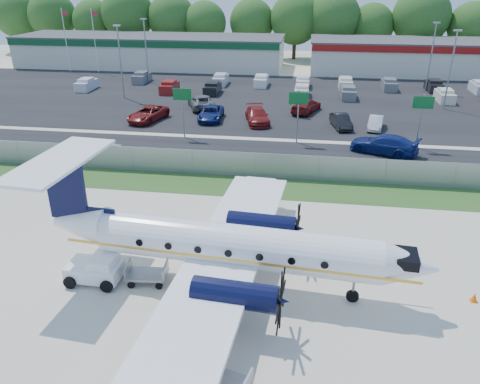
# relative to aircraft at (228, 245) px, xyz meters

# --- Properties ---
(ground) EXTENTS (170.00, 170.00, 0.00)m
(ground) POSITION_rel_aircraft_xyz_m (-0.33, 0.44, -2.39)
(ground) COLOR beige
(ground) RESTS_ON ground
(grass_verge) EXTENTS (170.00, 4.00, 0.02)m
(grass_verge) POSITION_rel_aircraft_xyz_m (-0.33, 12.44, -2.38)
(grass_verge) COLOR #2D561E
(grass_verge) RESTS_ON ground
(access_road) EXTENTS (170.00, 8.00, 0.02)m
(access_road) POSITION_rel_aircraft_xyz_m (-0.33, 19.44, -2.38)
(access_road) COLOR black
(access_road) RESTS_ON ground
(parking_lot) EXTENTS (170.00, 32.00, 0.02)m
(parking_lot) POSITION_rel_aircraft_xyz_m (-0.33, 40.44, -2.38)
(parking_lot) COLOR black
(parking_lot) RESTS_ON ground
(perimeter_fence) EXTENTS (120.00, 0.06, 1.99)m
(perimeter_fence) POSITION_rel_aircraft_xyz_m (-0.33, 14.44, -1.38)
(perimeter_fence) COLOR gray
(perimeter_fence) RESTS_ON ground
(building_west) EXTENTS (46.40, 12.40, 5.24)m
(building_west) POSITION_rel_aircraft_xyz_m (-24.33, 62.42, 0.24)
(building_west) COLOR silver
(building_west) RESTS_ON ground
(building_east) EXTENTS (44.40, 12.40, 5.24)m
(building_east) POSITION_rel_aircraft_xyz_m (25.67, 62.42, 0.24)
(building_east) COLOR silver
(building_east) RESTS_ON ground
(sign_left) EXTENTS (1.80, 0.26, 5.00)m
(sign_left) POSITION_rel_aircraft_xyz_m (-8.33, 23.35, 1.22)
(sign_left) COLOR gray
(sign_left) RESTS_ON ground
(sign_mid) EXTENTS (1.80, 0.26, 5.00)m
(sign_mid) POSITION_rel_aircraft_xyz_m (2.67, 23.35, 1.22)
(sign_mid) COLOR gray
(sign_mid) RESTS_ON ground
(sign_right) EXTENTS (1.80, 0.26, 5.00)m
(sign_right) POSITION_rel_aircraft_xyz_m (13.67, 23.35, 1.22)
(sign_right) COLOR gray
(sign_right) RESTS_ON ground
(flagpole_west) EXTENTS (1.06, 0.12, 10.00)m
(flagpole_west) POSITION_rel_aircraft_xyz_m (-36.25, 55.44, 3.25)
(flagpole_west) COLOR white
(flagpole_west) RESTS_ON ground
(flagpole_east) EXTENTS (1.06, 0.12, 10.00)m
(flagpole_east) POSITION_rel_aircraft_xyz_m (-31.25, 55.44, 3.25)
(flagpole_east) COLOR white
(flagpole_east) RESTS_ON ground
(light_pole_nw) EXTENTS (0.90, 0.35, 9.09)m
(light_pole_nw) POSITION_rel_aircraft_xyz_m (-20.33, 38.44, 2.84)
(light_pole_nw) COLOR gray
(light_pole_nw) RESTS_ON ground
(light_pole_ne) EXTENTS (0.90, 0.35, 9.09)m
(light_pole_ne) POSITION_rel_aircraft_xyz_m (19.67, 38.44, 2.84)
(light_pole_ne) COLOR gray
(light_pole_ne) RESTS_ON ground
(light_pole_sw) EXTENTS (0.90, 0.35, 9.09)m
(light_pole_sw) POSITION_rel_aircraft_xyz_m (-20.33, 48.44, 2.84)
(light_pole_sw) COLOR gray
(light_pole_sw) RESTS_ON ground
(light_pole_se) EXTENTS (0.90, 0.35, 9.09)m
(light_pole_se) POSITION_rel_aircraft_xyz_m (19.67, 48.44, 2.84)
(light_pole_se) COLOR gray
(light_pole_se) RESTS_ON ground
(tree_line) EXTENTS (112.00, 6.00, 14.00)m
(tree_line) POSITION_rel_aircraft_xyz_m (-0.33, 74.44, -2.39)
(tree_line) COLOR #275619
(tree_line) RESTS_ON ground
(aircraft) EXTENTS (20.04, 19.75, 6.18)m
(aircraft) POSITION_rel_aircraft_xyz_m (0.00, 0.00, 0.00)
(aircraft) COLOR white
(aircraft) RESTS_ON ground
(pushback_tug) EXTENTS (2.79, 2.02, 1.49)m
(pushback_tug) POSITION_rel_aircraft_xyz_m (-6.77, -0.58, -1.68)
(pushback_tug) COLOR white
(pushback_tug) RESTS_ON ground
(baggage_cart_near) EXTENTS (2.15, 1.40, 1.08)m
(baggage_cart_near) POSITION_rel_aircraft_xyz_m (-4.18, -0.37, -1.89)
(baggage_cart_near) COLOR gray
(baggage_cart_near) RESTS_ON ground
(baggage_cart_far) EXTENTS (2.08, 1.54, 0.98)m
(baggage_cart_far) POSITION_rel_aircraft_xyz_m (1.01, -6.68, -1.93)
(baggage_cart_far) COLOR gray
(baggage_cart_far) RESTS_ON ground
(cone_nose) EXTENTS (0.33, 0.33, 0.47)m
(cone_nose) POSITION_rel_aircraft_xyz_m (12.08, 0.39, -2.16)
(cone_nose) COLOR #FF6008
(cone_nose) RESTS_ON ground
(cone_starboard_wing) EXTENTS (0.34, 0.34, 0.48)m
(cone_starboard_wing) POSITION_rel_aircraft_xyz_m (-3.71, 15.73, -2.16)
(cone_starboard_wing) COLOR #FF6008
(cone_starboard_wing) RESTS_ON ground
(road_car_west) EXTENTS (3.98, 2.18, 1.28)m
(road_car_west) POSITION_rel_aircraft_xyz_m (-14.54, 17.80, -2.39)
(road_car_west) COLOR silver
(road_car_west) RESTS_ON ground
(road_car_mid) EXTENTS (6.40, 4.57, 1.72)m
(road_car_mid) POSITION_rel_aircraft_xyz_m (10.47, 21.48, -2.39)
(road_car_mid) COLOR navy
(road_car_mid) RESTS_ON ground
(parked_car_a) EXTENTS (3.90, 6.08, 1.56)m
(parked_car_a) POSITION_rel_aircraft_xyz_m (-13.76, 28.58, -2.39)
(parked_car_a) COLOR maroon
(parked_car_a) RESTS_ON ground
(parked_car_b) EXTENTS (2.76, 5.44, 1.47)m
(parked_car_b) POSITION_rel_aircraft_xyz_m (-6.99, 29.92, -2.39)
(parked_car_b) COLOR navy
(parked_car_b) RESTS_ON ground
(parked_car_c) EXTENTS (3.48, 5.88, 1.60)m
(parked_car_c) POSITION_rel_aircraft_xyz_m (-1.79, 29.49, -2.39)
(parked_car_c) COLOR maroon
(parked_car_c) RESTS_ON ground
(parked_car_d) EXTENTS (2.37, 4.57, 1.43)m
(parked_car_d) POSITION_rel_aircraft_xyz_m (7.09, 28.96, -2.39)
(parked_car_d) COLOR black
(parked_car_d) RESTS_ON ground
(parked_car_e) EXTENTS (2.15, 4.18, 1.31)m
(parked_car_e) POSITION_rel_aircraft_xyz_m (10.63, 29.05, -2.39)
(parked_car_e) COLOR silver
(parked_car_e) RESTS_ON ground
(parked_car_f) EXTENTS (4.65, 6.43, 1.62)m
(parked_car_f) POSITION_rel_aircraft_xyz_m (-9.20, 34.81, -2.39)
(parked_car_f) COLOR #595B5E
(parked_car_f) RESTS_ON ground
(parked_car_g) EXTENTS (3.90, 5.92, 1.60)m
(parked_car_g) POSITION_rel_aircraft_xyz_m (3.35, 34.72, -2.39)
(parked_car_g) COLOR maroon
(parked_car_g) RESTS_ON ground
(far_parking_rows) EXTENTS (56.00, 10.00, 1.60)m
(far_parking_rows) POSITION_rel_aircraft_xyz_m (-0.33, 45.44, -2.39)
(far_parking_rows) COLOR gray
(far_parking_rows) RESTS_ON ground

